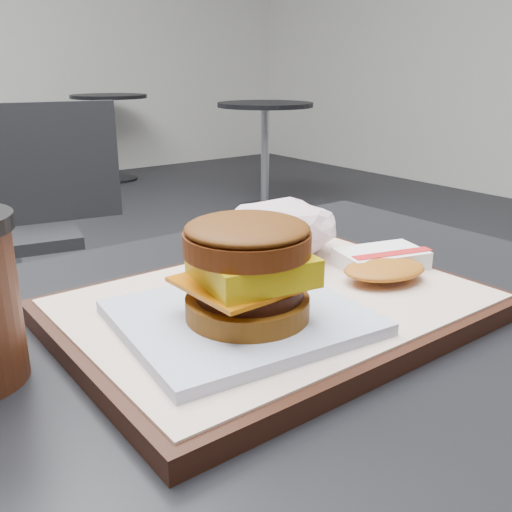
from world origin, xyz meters
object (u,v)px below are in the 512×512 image
object	(u,v)px
crumpled_wrapper	(280,229)
customer_table	(274,479)
hash_brown	(382,263)
neighbor_chair	(28,217)
breakfast_sandwich	(246,281)
serving_tray	(275,307)

from	to	relation	value
crumpled_wrapper	customer_table	bearing A→B (deg)	-131.22
hash_brown	neighbor_chair	bearing A→B (deg)	87.14
customer_table	crumpled_wrapper	distance (m)	0.26
customer_table	neighbor_chair	distance (m)	1.58
neighbor_chair	breakfast_sandwich	bearing A→B (deg)	-99.44
crumpled_wrapper	serving_tray	bearing A→B (deg)	-131.44
crumpled_wrapper	neighbor_chair	world-z (taller)	neighbor_chair
customer_table	neighbor_chair	xyz separation A→B (m)	(0.21, 1.56, -0.07)
hash_brown	crumpled_wrapper	xyz separation A→B (m)	(-0.05, 0.11, 0.02)
breakfast_sandwich	crumpled_wrapper	distance (m)	0.18
breakfast_sandwich	crumpled_wrapper	world-z (taller)	breakfast_sandwich
crumpled_wrapper	neighbor_chair	xyz separation A→B (m)	(0.13, 1.47, -0.31)
serving_tray	neighbor_chair	xyz separation A→B (m)	(0.21, 1.56, -0.27)
crumpled_wrapper	neighbor_chair	size ratio (longest dim) A/B	0.16
customer_table	hash_brown	xyz separation A→B (m)	(0.13, -0.02, 0.22)
customer_table	hash_brown	size ratio (longest dim) A/B	6.17
breakfast_sandwich	crumpled_wrapper	xyz separation A→B (m)	(0.14, 0.12, -0.01)
crumpled_wrapper	hash_brown	bearing A→B (deg)	-65.37
serving_tray	crumpled_wrapper	xyz separation A→B (m)	(0.08, 0.09, 0.04)
breakfast_sandwich	serving_tray	bearing A→B (deg)	29.20
breakfast_sandwich	hash_brown	world-z (taller)	breakfast_sandwich
customer_table	hash_brown	distance (m)	0.25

